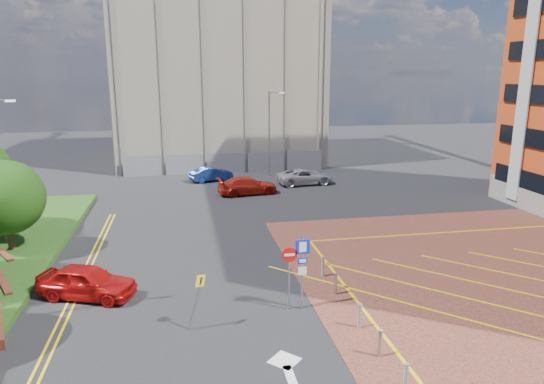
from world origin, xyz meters
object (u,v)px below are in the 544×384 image
object	(u,v)px
lamp_back	(270,130)
car_blue_back	(211,174)
sign_cluster	(298,265)
warning_sign	(197,295)
tree_c	(6,198)
car_red_back	(248,186)
car_silver_back	(305,177)
car_red_left	(87,282)

from	to	relation	value
lamp_back	car_blue_back	size ratio (longest dim) A/B	2.04
sign_cluster	warning_sign	size ratio (longest dim) A/B	1.42
tree_c	sign_cluster	bearing A→B (deg)	-33.16
car_red_back	car_silver_back	distance (m)	6.11
lamp_back	car_red_left	size ratio (longest dim) A/B	1.86
tree_c	car_red_back	size ratio (longest dim) A/B	1.01
tree_c	sign_cluster	xyz separation A→B (m)	(13.80, -9.02, -1.24)
warning_sign	car_blue_back	bearing A→B (deg)	85.33
sign_cluster	warning_sign	world-z (taller)	sign_cluster
car_red_back	car_red_left	bearing A→B (deg)	143.31
tree_c	car_blue_back	distance (m)	20.61
tree_c	warning_sign	size ratio (longest dim) A/B	2.18
tree_c	car_blue_back	xyz separation A→B (m)	(11.84, 16.67, -2.55)
warning_sign	sign_cluster	bearing A→B (deg)	12.33
tree_c	car_red_left	bearing A→B (deg)	-51.47
lamp_back	car_blue_back	world-z (taller)	lamp_back
tree_c	sign_cluster	distance (m)	16.53
lamp_back	car_red_back	distance (m)	8.42
car_blue_back	tree_c	bearing A→B (deg)	125.13
lamp_back	sign_cluster	world-z (taller)	lamp_back
sign_cluster	warning_sign	bearing A→B (deg)	-167.67
tree_c	lamp_back	bearing A→B (deg)	45.68
sign_cluster	warning_sign	xyz separation A→B (m)	(-4.13, -0.90, -0.52)
lamp_back	car_red_left	bearing A→B (deg)	-117.48
lamp_back	warning_sign	bearing A→B (deg)	-105.82
sign_cluster	car_silver_back	xyz separation A→B (m)	(6.13, 22.80, -1.27)
warning_sign	car_blue_back	world-z (taller)	warning_sign
sign_cluster	car_blue_back	bearing A→B (deg)	94.35
lamp_back	car_blue_back	bearing A→B (deg)	-166.98
sign_cluster	car_red_back	bearing A→B (deg)	88.15
car_blue_back	car_red_left	bearing A→B (deg)	143.82
lamp_back	warning_sign	world-z (taller)	lamp_back
sign_cluster	car_red_back	world-z (taller)	sign_cluster
warning_sign	car_silver_back	size ratio (longest dim) A/B	0.45
tree_c	sign_cluster	world-z (taller)	tree_c
sign_cluster	car_red_left	distance (m)	9.33
sign_cluster	car_red_back	size ratio (longest dim) A/B	0.66
car_red_left	car_red_back	world-z (taller)	car_red_left
warning_sign	car_silver_back	distance (m)	25.84
sign_cluster	car_silver_back	bearing A→B (deg)	74.94
car_red_left	car_blue_back	world-z (taller)	car_red_left
lamp_back	car_blue_back	xyz separation A→B (m)	(-5.74, -1.33, -3.71)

